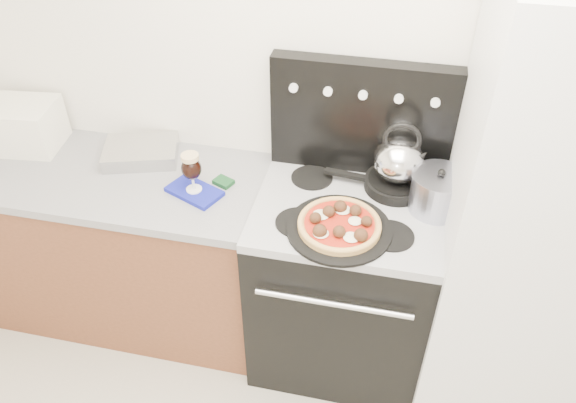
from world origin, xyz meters
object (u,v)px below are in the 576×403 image
(pizza, at_px, (339,223))
(stock_pot, at_px, (437,193))
(toaster_oven, at_px, (21,125))
(skillet, at_px, (395,184))
(fridge, at_px, (532,228))
(stove_body, at_px, (342,286))
(oven_mitt, at_px, (194,192))
(beer_glass, at_px, (192,172))
(base_cabinet, at_px, (122,248))
(pizza_pan, at_px, (339,229))
(tea_kettle, at_px, (399,157))

(pizza, bearing_deg, stock_pot, 30.57)
(toaster_oven, height_order, stock_pot, toaster_oven)
(pizza, distance_m, skillet, 0.37)
(fridge, bearing_deg, stove_body, 177.95)
(oven_mitt, height_order, skillet, skillet)
(fridge, relative_size, beer_glass, 10.51)
(base_cabinet, height_order, toaster_oven, toaster_oven)
(base_cabinet, relative_size, oven_mitt, 6.32)
(oven_mitt, xyz_separation_m, pizza_pan, (0.63, -0.12, 0.02))
(oven_mitt, bearing_deg, beer_glass, 0.00)
(skillet, bearing_deg, toaster_oven, -179.85)
(base_cabinet, relative_size, pizza_pan, 3.55)
(stove_body, height_order, pizza, pizza)
(beer_glass, height_order, pizza_pan, beer_glass)
(oven_mitt, relative_size, skillet, 0.89)
(base_cabinet, distance_m, fridge, 1.88)
(fridge, bearing_deg, tea_kettle, 161.12)
(pizza_pan, distance_m, tea_kettle, 0.40)
(skillet, relative_size, tea_kettle, 1.14)
(base_cabinet, xyz_separation_m, beer_glass, (0.46, -0.06, 0.58))
(fridge, distance_m, stock_pot, 0.37)
(beer_glass, height_order, stock_pot, beer_glass)
(tea_kettle, xyz_separation_m, stock_pot, (0.17, -0.10, -0.08))
(oven_mitt, height_order, tea_kettle, tea_kettle)
(stove_body, bearing_deg, base_cabinet, 178.70)
(beer_glass, bearing_deg, base_cabinet, 172.46)
(beer_glass, height_order, skillet, beer_glass)
(toaster_oven, height_order, pizza, toaster_oven)
(stock_pot, bearing_deg, pizza, -149.43)
(fridge, bearing_deg, oven_mitt, -179.56)
(stock_pot, bearing_deg, oven_mitt, -174.86)
(oven_mitt, bearing_deg, pizza_pan, -10.92)
(pizza, relative_size, stock_pot, 1.49)
(skillet, bearing_deg, fridge, -18.88)
(skillet, height_order, stock_pot, stock_pot)
(stove_body, height_order, fridge, fridge)
(pizza, height_order, stock_pot, stock_pot)
(base_cabinet, height_order, pizza_pan, pizza_pan)
(skillet, height_order, tea_kettle, tea_kettle)
(fridge, bearing_deg, base_cabinet, 178.41)
(pizza, bearing_deg, base_cabinet, 170.49)
(toaster_oven, distance_m, tea_kettle, 1.73)
(beer_glass, xyz_separation_m, pizza_pan, (0.63, -0.12, -0.08))
(fridge, distance_m, pizza, 0.73)
(fridge, relative_size, skillet, 7.34)
(fridge, relative_size, stock_pot, 8.85)
(fridge, xyz_separation_m, stock_pot, (-0.36, 0.08, 0.05))
(fridge, xyz_separation_m, toaster_oven, (-2.25, 0.18, 0.06))
(fridge, xyz_separation_m, pizza, (-0.72, -0.13, 0.01))
(base_cabinet, bearing_deg, skillet, 5.79)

